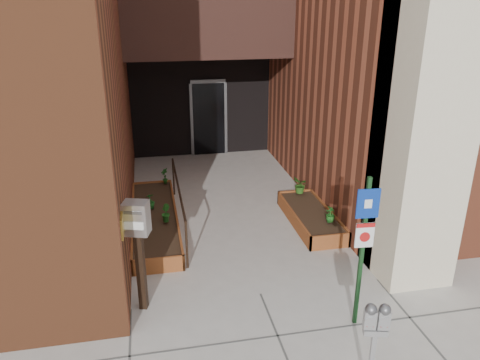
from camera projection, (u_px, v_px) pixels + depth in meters
ground at (260, 294)px, 7.37m from camera, size 80.00×80.00×0.00m
planter_left at (155, 220)px, 9.50m from camera, size 0.90×3.60×0.30m
planter_right at (311, 218)px, 9.62m from camera, size 0.80×2.20×0.30m
handrail at (178, 192)px, 9.32m from camera, size 0.04×3.34×0.90m
parking_meter at (376, 326)px, 5.14m from camera, size 0.30×0.17×1.27m
sign_post at (364, 238)px, 6.21m from camera, size 0.31×0.08×2.24m
payment_dropbox at (138, 233)px, 6.60m from camera, size 0.40×0.34×1.74m
shrub_left_a at (143, 221)px, 8.76m from camera, size 0.41×0.41×0.32m
shrub_left_b at (165, 213)px, 9.03m from camera, size 0.22×0.22×0.35m
shrub_left_c at (150, 201)px, 9.59m from camera, size 0.23×0.23×0.32m
shrub_left_d at (165, 176)px, 10.88m from camera, size 0.25×0.25×0.37m
shrub_right_a at (331, 214)px, 9.03m from camera, size 0.21×0.21×0.31m
shrub_right_b at (329, 215)px, 8.99m from camera, size 0.18×0.18×0.32m
shrub_right_c at (300, 185)px, 10.33m from camera, size 0.36×0.36×0.38m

